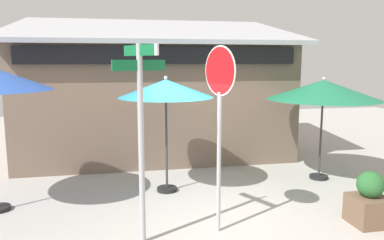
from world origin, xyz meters
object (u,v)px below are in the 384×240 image
(street_sign_post, at_px, (141,124))
(patio_umbrella_forest_green_right, at_px, (323,90))
(sidewalk_planter, at_px, (369,201))
(patio_umbrella_teal_center, at_px, (166,89))
(stop_sign, at_px, (220,104))

(street_sign_post, height_order, patio_umbrella_forest_green_right, street_sign_post)
(patio_umbrella_forest_green_right, relative_size, sidewalk_planter, 2.76)
(street_sign_post, height_order, patio_umbrella_teal_center, street_sign_post)
(street_sign_post, relative_size, sidewalk_planter, 3.25)
(patio_umbrella_teal_center, bearing_deg, sidewalk_planter, -36.15)
(stop_sign, distance_m, patio_umbrella_forest_green_right, 3.93)
(stop_sign, distance_m, patio_umbrella_teal_center, 2.23)
(street_sign_post, xyz_separation_m, patio_umbrella_forest_green_right, (4.46, 2.47, 0.26))
(street_sign_post, xyz_separation_m, patio_umbrella_teal_center, (0.68, 2.30, 0.34))
(stop_sign, height_order, patio_umbrella_teal_center, stop_sign)
(patio_umbrella_teal_center, xyz_separation_m, patio_umbrella_forest_green_right, (3.78, 0.17, -0.09))
(stop_sign, relative_size, patio_umbrella_teal_center, 1.22)
(street_sign_post, relative_size, patio_umbrella_teal_center, 1.23)
(patio_umbrella_teal_center, bearing_deg, patio_umbrella_forest_green_right, 2.52)
(stop_sign, bearing_deg, patio_umbrella_forest_green_right, 36.04)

